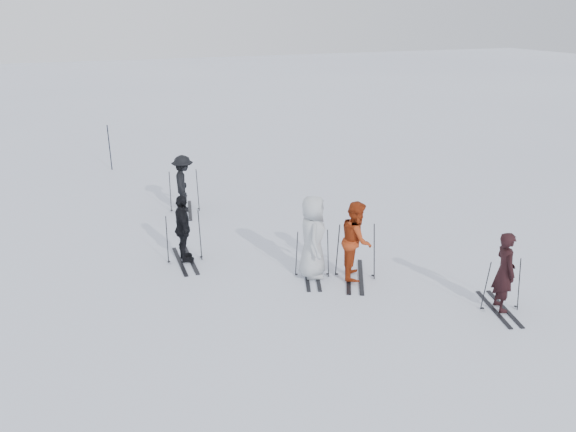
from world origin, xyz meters
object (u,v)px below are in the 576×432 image
object	(u,v)px
skier_red	(356,241)
piste_marker	(110,148)
skier_near_dark	(504,273)
skier_uphill_left	(183,230)
skier_grey	(313,238)
skier_uphill_far	(184,184)

from	to	relation	value
skier_red	piste_marker	size ratio (longest dim) A/B	1.05
skier_red	piste_marker	bearing A→B (deg)	47.61
skier_near_dark	skier_uphill_left	world-z (taller)	skier_near_dark
skier_grey	skier_uphill_left	distance (m)	3.21
skier_grey	skier_uphill_far	distance (m)	5.81
skier_uphill_left	skier_uphill_far	distance (m)	3.69
skier_red	piste_marker	xyz separation A→B (m)	(-4.41, 11.63, -0.04)
skier_uphill_left	skier_red	bearing A→B (deg)	-122.13
skier_near_dark	piste_marker	world-z (taller)	piste_marker
skier_grey	piste_marker	world-z (taller)	skier_grey
skier_near_dark	skier_red	distance (m)	3.21
skier_near_dark	skier_red	bearing A→B (deg)	56.08
skier_uphill_far	piste_marker	xyz separation A→B (m)	(-1.67, 5.72, 0.01)
skier_uphill_left	skier_uphill_far	world-z (taller)	skier_uphill_far
skier_uphill_left	skier_uphill_far	bearing A→B (deg)	-10.53
skier_grey	piste_marker	bearing A→B (deg)	37.13
skier_uphill_left	skier_uphill_far	xyz separation A→B (m)	(0.75, 3.61, 0.02)
piste_marker	skier_grey	bearing A→B (deg)	-72.67
skier_red	skier_uphill_left	xyz separation A→B (m)	(-3.50, 2.30, -0.07)
skier_grey	skier_red	bearing A→B (deg)	-94.22
skier_uphill_far	piste_marker	world-z (taller)	piste_marker
skier_near_dark	piste_marker	size ratio (longest dim) A/B	0.97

